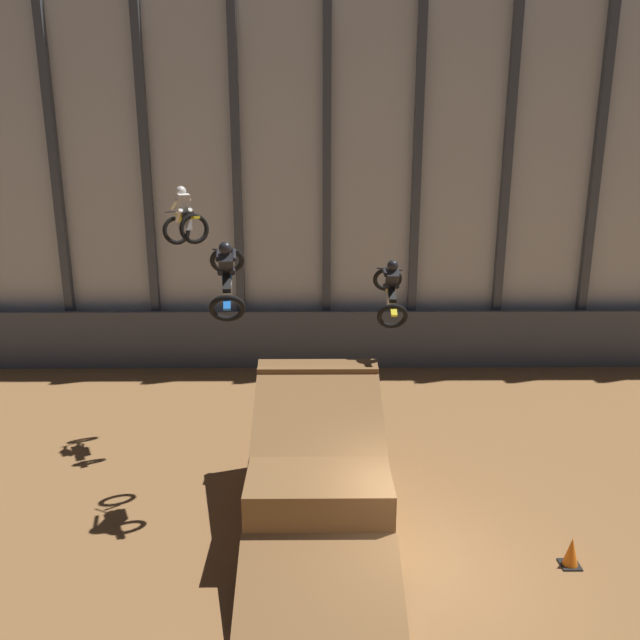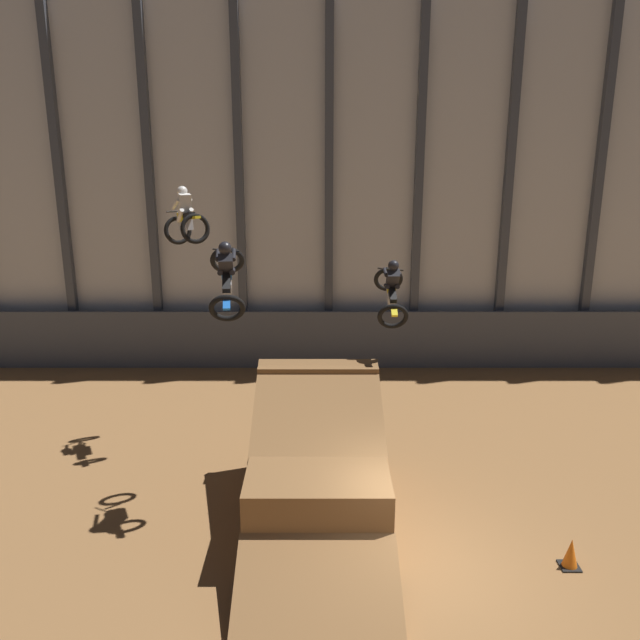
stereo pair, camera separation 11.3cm
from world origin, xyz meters
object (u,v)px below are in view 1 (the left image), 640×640
(rider_bike_left_air, at_px, (184,220))
(rider_bike_center_air, at_px, (227,276))
(rider_bike_right_air, at_px, (391,290))
(dirt_ramp, at_px, (318,469))
(traffic_cone_near_ramp, at_px, (571,552))

(rider_bike_left_air, relative_size, rider_bike_center_air, 0.94)
(rider_bike_right_air, bearing_deg, dirt_ramp, -122.91)
(dirt_ramp, xyz_separation_m, traffic_cone_near_ramp, (4.68, -1.94, -0.67))
(rider_bike_left_air, bearing_deg, rider_bike_center_air, -95.24)
(traffic_cone_near_ramp, bearing_deg, rider_bike_left_air, 144.90)
(traffic_cone_near_ramp, bearing_deg, rider_bike_center_air, 159.40)
(dirt_ramp, relative_size, rider_bike_left_air, 3.48)
(rider_bike_left_air, height_order, traffic_cone_near_ramp, rider_bike_left_air)
(traffic_cone_near_ramp, bearing_deg, dirt_ramp, 157.46)
(rider_bike_left_air, bearing_deg, traffic_cone_near_ramp, -65.04)
(rider_bike_left_air, distance_m, rider_bike_center_air, 3.56)
(rider_bike_left_air, height_order, rider_bike_right_air, rider_bike_left_air)
(rider_bike_center_air, bearing_deg, dirt_ramp, -22.15)
(rider_bike_left_air, distance_m, traffic_cone_near_ramp, 11.20)
(rider_bike_left_air, bearing_deg, dirt_ramp, -77.94)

